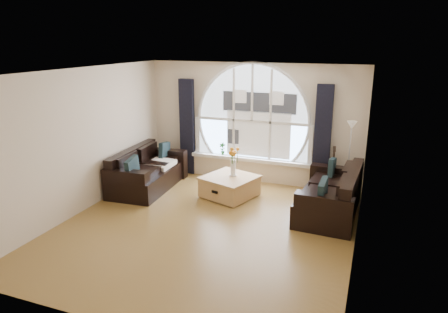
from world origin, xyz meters
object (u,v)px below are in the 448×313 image
sofa_left (148,171)px  vase_flowers (233,158)px  potted_plant (222,149)px  sofa_right (329,194)px  floor_lamp (349,159)px  guitar (333,169)px  coffee_chest (230,186)px

sofa_left → vase_flowers: vase_flowers is taller
potted_plant → sofa_right: bearing=-26.1°
floor_lamp → guitar: bearing=165.6°
floor_lamp → vase_flowers: bearing=-159.3°
sofa_right → coffee_chest: 2.06m
vase_flowers → sofa_right: bearing=-6.4°
sofa_right → coffee_chest: size_ratio=2.00×
vase_flowers → guitar: vase_flowers is taller
potted_plant → guitar: bearing=-3.2°
sofa_left → guitar: (3.85, 1.15, 0.13)m
guitar → sofa_right: bearing=-101.6°
sofa_right → floor_lamp: floor_lamp is taller
coffee_chest → guitar: bearing=45.4°
sofa_left → coffee_chest: bearing=0.8°
vase_flowers → guitar: 2.17m
coffee_chest → vase_flowers: size_ratio=1.40×
sofa_right → potted_plant: potted_plant is taller
guitar → potted_plant: bearing=162.1°
sofa_left → potted_plant: bearing=42.0°
guitar → potted_plant: 2.59m
vase_flowers → potted_plant: (-0.65, 1.07, -0.13)m
floor_lamp → potted_plant: (-2.89, 0.22, -0.10)m
potted_plant → sofa_left: bearing=-134.2°
sofa_right → vase_flowers: (-2.00, 0.23, 0.43)m
floor_lamp → potted_plant: floor_lamp is taller
sofa_right → coffee_chest: bearing=179.2°
guitar → sofa_left: bearing=-178.0°
guitar → coffee_chest: bearing=-167.9°
vase_flowers → potted_plant: size_ratio=2.41×
vase_flowers → potted_plant: vase_flowers is taller
potted_plant → vase_flowers: bearing=-58.9°
sofa_left → vase_flowers: 1.97m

